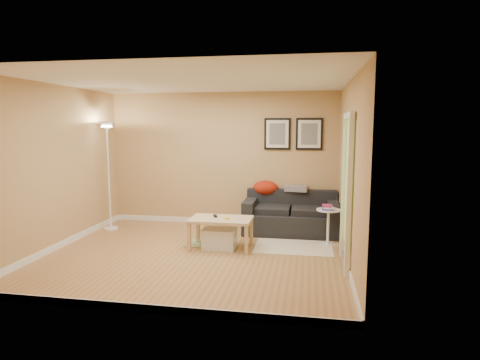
{
  "coord_description": "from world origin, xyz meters",
  "views": [
    {
      "loc": [
        1.69,
        -5.82,
        1.96
      ],
      "look_at": [
        0.55,
        0.85,
        1.05
      ],
      "focal_mm": 30.42,
      "sensor_mm": 36.0,
      "label": 1
    }
  ],
  "objects": [
    {
      "name": "floor",
      "position": [
        0.0,
        0.0,
        0.0
      ],
      "size": [
        4.5,
        4.5,
        0.0
      ],
      "primitive_type": "plane",
      "color": "#AB7949",
      "rests_on": "ground"
    },
    {
      "name": "ceiling",
      "position": [
        0.0,
        0.0,
        2.6
      ],
      "size": [
        4.5,
        4.5,
        0.0
      ],
      "primitive_type": "plane",
      "rotation": [
        3.14,
        0.0,
        0.0
      ],
      "color": "white",
      "rests_on": "wall_back"
    },
    {
      "name": "wall_back",
      "position": [
        0.0,
        2.0,
        1.3
      ],
      "size": [
        4.5,
        0.0,
        4.5
      ],
      "primitive_type": "plane",
      "rotation": [
        1.57,
        0.0,
        0.0
      ],
      "color": "tan",
      "rests_on": "ground"
    },
    {
      "name": "wall_front",
      "position": [
        0.0,
        -2.0,
        1.3
      ],
      "size": [
        4.5,
        0.0,
        4.5
      ],
      "primitive_type": "plane",
      "rotation": [
        -1.57,
        0.0,
        0.0
      ],
      "color": "tan",
      "rests_on": "ground"
    },
    {
      "name": "wall_left",
      "position": [
        -2.25,
        0.0,
        1.3
      ],
      "size": [
        0.0,
        4.0,
        4.0
      ],
      "primitive_type": "plane",
      "rotation": [
        1.57,
        0.0,
        1.57
      ],
      "color": "tan",
      "rests_on": "ground"
    },
    {
      "name": "wall_right",
      "position": [
        2.25,
        0.0,
        1.3
      ],
      "size": [
        0.0,
        4.0,
        4.0
      ],
      "primitive_type": "plane",
      "rotation": [
        1.57,
        0.0,
        -1.57
      ],
      "color": "tan",
      "rests_on": "ground"
    },
    {
      "name": "baseboard_back",
      "position": [
        0.0,
        1.99,
        0.05
      ],
      "size": [
        4.5,
        0.02,
        0.1
      ],
      "primitive_type": "cube",
      "color": "white",
      "rests_on": "ground"
    },
    {
      "name": "baseboard_front",
      "position": [
        0.0,
        -1.99,
        0.05
      ],
      "size": [
        4.5,
        0.02,
        0.1
      ],
      "primitive_type": "cube",
      "color": "white",
      "rests_on": "ground"
    },
    {
      "name": "baseboard_left",
      "position": [
        -2.24,
        0.0,
        0.05
      ],
      "size": [
        0.02,
        4.0,
        0.1
      ],
      "primitive_type": "cube",
      "color": "white",
      "rests_on": "ground"
    },
    {
      "name": "baseboard_right",
      "position": [
        2.24,
        0.0,
        0.05
      ],
      "size": [
        0.02,
        4.0,
        0.1
      ],
      "primitive_type": "cube",
      "color": "white",
      "rests_on": "ground"
    },
    {
      "name": "sofa",
      "position": [
        1.38,
        1.53,
        0.38
      ],
      "size": [
        1.7,
        0.9,
        0.75
      ],
      "primitive_type": null,
      "color": "black",
      "rests_on": "ground"
    },
    {
      "name": "red_throw",
      "position": [
        0.87,
        1.86,
        0.77
      ],
      "size": [
        0.48,
        0.36,
        0.28
      ],
      "primitive_type": null,
      "color": "#A2300E",
      "rests_on": "sofa"
    },
    {
      "name": "plaid_throw",
      "position": [
        1.46,
        1.83,
        0.78
      ],
      "size": [
        0.45,
        0.32,
        0.1
      ],
      "primitive_type": null,
      "rotation": [
        0.0,
        0.0,
        -0.14
      ],
      "color": "tan",
      "rests_on": "sofa"
    },
    {
      "name": "framed_print_left",
      "position": [
        1.08,
        1.98,
        1.8
      ],
      "size": [
        0.5,
        0.04,
        0.6
      ],
      "primitive_type": null,
      "color": "black",
      "rests_on": "wall_back"
    },
    {
      "name": "framed_print_right",
      "position": [
        1.68,
        1.98,
        1.8
      ],
      "size": [
        0.5,
        0.04,
        0.6
      ],
      "primitive_type": null,
      "color": "black",
      "rests_on": "wall_back"
    },
    {
      "name": "area_rug",
      "position": [
        1.47,
        0.61,
        0.01
      ],
      "size": [
        1.25,
        0.85,
        0.01
      ],
      "primitive_type": "cube",
      "color": "beige",
      "rests_on": "ground"
    },
    {
      "name": "green_runner",
      "position": [
        0.06,
        0.58,
        0.01
      ],
      "size": [
        0.7,
        0.5,
        0.01
      ],
      "primitive_type": "cube",
      "color": "#668C4C",
      "rests_on": "ground"
    },
    {
      "name": "coffee_table",
      "position": [
        0.32,
        0.38,
        0.25
      ],
      "size": [
        1.11,
        0.86,
        0.49
      ],
      "primitive_type": null,
      "rotation": [
        0.0,
        0.0,
        0.29
      ],
      "color": "tan",
      "rests_on": "ground"
    },
    {
      "name": "remote_control",
      "position": [
        0.21,
        0.48,
        0.5
      ],
      "size": [
        0.1,
        0.17,
        0.02
      ],
      "primitive_type": "cube",
      "rotation": [
        0.0,
        0.0,
        0.36
      ],
      "color": "black",
      "rests_on": "coffee_table"
    },
    {
      "name": "tape_roll",
      "position": [
        0.44,
        0.33,
        0.51
      ],
      "size": [
        0.07,
        0.07,
        0.03
      ],
      "primitive_type": "cylinder",
      "color": "yellow",
      "rests_on": "coffee_table"
    },
    {
      "name": "storage_bin",
      "position": [
        0.3,
        0.37,
        0.16
      ],
      "size": [
        0.53,
        0.39,
        0.33
      ],
      "primitive_type": null,
      "color": "white",
      "rests_on": "ground"
    },
    {
      "name": "side_table",
      "position": [
        2.02,
        0.86,
        0.3
      ],
      "size": [
        0.39,
        0.39,
        0.6
      ],
      "primitive_type": null,
      "color": "white",
      "rests_on": "ground"
    },
    {
      "name": "book_stack",
      "position": [
        2.0,
        0.85,
        0.63
      ],
      "size": [
        0.19,
        0.25,
        0.07
      ],
      "primitive_type": null,
      "rotation": [
        0.0,
        0.0,
        -0.07
      ],
      "color": "#46339B",
      "rests_on": "side_table"
    },
    {
      "name": "floor_lamp",
      "position": [
        -2.0,
        1.19,
        0.97
      ],
      "size": [
        0.27,
        0.27,
        2.05
      ],
      "primitive_type": null,
      "color": "white",
      "rests_on": "ground"
    },
    {
      "name": "doorway",
      "position": [
        2.2,
        -0.15,
        1.02
      ],
      "size": [
        0.12,
        1.01,
        2.13
      ],
      "primitive_type": null,
      "color": "white",
      "rests_on": "ground"
    }
  ]
}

